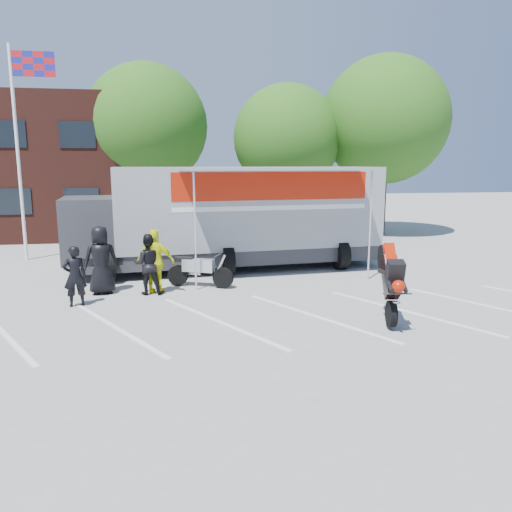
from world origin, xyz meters
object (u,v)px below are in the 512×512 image
object	(u,v)px
flagpole	(23,127)
tree_mid	(287,139)
tree_left	(146,126)
spectator_leather_b	(75,276)
parked_motorcycle	(200,287)
stunt_bike_rider	(383,320)
transporter_truck	(235,268)
spectator_leather_c	(149,264)
spectator_hivis	(156,262)
spectator_leather_a	(101,260)
tree_right	(385,120)

from	to	relation	value
flagpole	tree_mid	distance (m)	12.31
tree_left	spectator_leather_b	xyz separation A→B (m)	(-1.38, -13.06, -4.76)
parked_motorcycle	stunt_bike_rider	distance (m)	5.77
transporter_truck	spectator_leather_c	world-z (taller)	transporter_truck
spectator_leather_c	spectator_hivis	xyz separation A→B (m)	(0.20, 0.01, 0.06)
parked_motorcycle	spectator_hivis	size ratio (longest dim) A/B	1.14
flagpole	stunt_bike_rider	bearing A→B (deg)	-42.47
tree_left	spectator_leather_b	distance (m)	13.96
transporter_truck	spectator_leather_a	bearing A→B (deg)	-151.07
tree_mid	parked_motorcycle	bearing A→B (deg)	-115.66
spectator_leather_b	stunt_bike_rider	bearing A→B (deg)	145.12
tree_left	spectator_leather_a	size ratio (longest dim) A/B	4.38
parked_motorcycle	spectator_leather_b	bearing A→B (deg)	138.11
tree_right	parked_motorcycle	xyz separation A→B (m)	(-10.04, -10.00, -5.88)
spectator_leather_a	spectator_leather_b	world-z (taller)	spectator_leather_a
transporter_truck	spectator_leather_a	distance (m)	5.20
tree_right	spectator_hivis	size ratio (longest dim) A/B	4.88
transporter_truck	spectator_leather_b	world-z (taller)	transporter_truck
spectator_leather_a	tree_right	bearing A→B (deg)	-156.91
spectator_hivis	stunt_bike_rider	bearing A→B (deg)	162.56
flagpole	tree_mid	bearing A→B (deg)	23.97
tree_right	spectator_leather_a	world-z (taller)	tree_right
transporter_truck	parked_motorcycle	world-z (taller)	transporter_truck
spectator_leather_a	parked_motorcycle	bearing A→B (deg)	170.88
spectator_hivis	tree_left	bearing A→B (deg)	-72.34
transporter_truck	spectator_leather_c	distance (m)	4.36
spectator_leather_a	spectator_leather_b	size ratio (longest dim) A/B	1.22
tree_mid	parked_motorcycle	distance (m)	12.66
tree_right	spectator_leather_c	bearing A→B (deg)	-137.42
tree_mid	tree_right	world-z (taller)	tree_right
parked_motorcycle	spectator_leather_c	bearing A→B (deg)	134.93
tree_right	transporter_truck	xyz separation A→B (m)	(-8.65, -7.45, -5.88)
tree_left	tree_right	bearing A→B (deg)	-7.13
flagpole	spectator_leather_a	distance (m)	7.87
transporter_truck	spectator_leather_b	distance (m)	6.31
flagpole	transporter_truck	size ratio (longest dim) A/B	0.71
tree_mid	spectator_leather_a	xyz separation A→B (m)	(-7.87, -10.83, -3.96)
spectator_leather_c	tree_mid	bearing A→B (deg)	-114.34
parked_motorcycle	spectator_leather_c	world-z (taller)	spectator_leather_c
transporter_truck	parked_motorcycle	bearing A→B (deg)	-124.01
transporter_truck	spectator_hivis	bearing A→B (deg)	-135.80
tree_left	spectator_hivis	size ratio (longest dim) A/B	4.63
stunt_bike_rider	spectator_leather_b	size ratio (longest dim) A/B	1.26
flagpole	spectator_leather_a	size ratio (longest dim) A/B	4.06
tree_mid	spectator_leather_a	bearing A→B (deg)	-126.02
tree_right	spectator_leather_b	world-z (taller)	tree_right
spectator_leather_a	spectator_leather_b	distance (m)	1.34
flagpole	tree_left	distance (m)	7.37
transporter_truck	spectator_leather_b	bearing A→B (deg)	-144.36
tree_right	transporter_truck	bearing A→B (deg)	-139.25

